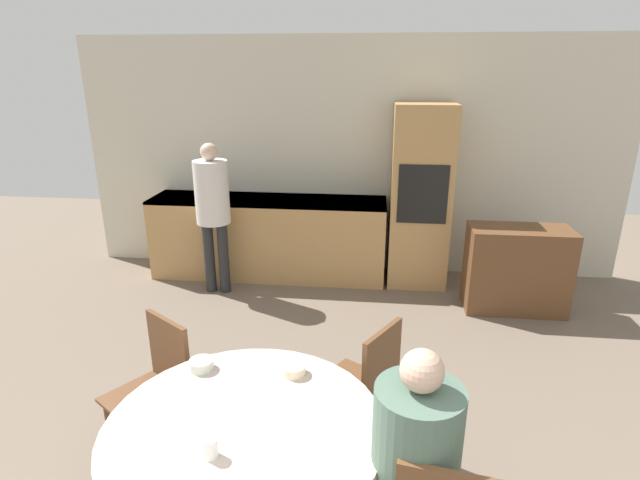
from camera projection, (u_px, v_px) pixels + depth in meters
name	position (u px, v px, depth m)	size (l,w,h in m)	color
wall_back	(349.00, 158.00, 5.58)	(6.03, 0.05, 2.60)	beige
kitchen_counter	(269.00, 236.00, 5.62)	(2.60, 0.60, 0.90)	tan
oven_unit	(420.00, 197.00, 5.29)	(0.62, 0.59, 1.93)	tan
sideboard	(516.00, 269.00, 4.82)	(0.94, 0.45, 0.83)	brown
dining_table	(247.00, 465.00, 2.31)	(1.27, 1.27, 0.75)	brown
chair_far_left	(157.00, 383.00, 2.93)	(0.56, 0.56, 0.89)	brown
chair_far_right	(366.00, 382.00, 2.94)	(0.55, 0.55, 0.89)	brown
person_seated	(415.00, 468.00, 2.02)	(0.36, 0.43, 1.25)	#262628
person_standing	(213.00, 203.00, 5.02)	(0.34, 0.34, 1.57)	#262628
cup	(210.00, 448.00, 2.03)	(0.06, 0.06, 0.09)	white
bowl_near	(201.00, 365.00, 2.63)	(0.13, 0.13, 0.05)	silver
bowl_far	(294.00, 370.00, 2.59)	(0.12, 0.12, 0.05)	beige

